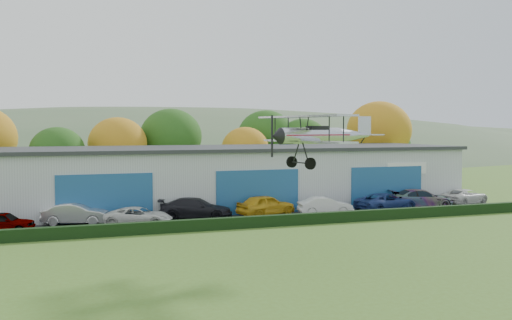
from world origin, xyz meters
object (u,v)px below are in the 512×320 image
object	(u,v)px
car_7	(421,198)
car_8	(465,197)
car_5	(325,206)
car_4	(266,205)
car_1	(76,214)
car_2	(139,216)
car_0	(3,222)
biplane	(319,134)
hangar	(235,176)
car_6	(386,202)
car_3	(196,208)

from	to	relation	value
car_7	car_8	xyz separation A→B (m)	(5.17, 0.66, -0.11)
car_5	car_8	bearing A→B (deg)	-75.02
car_4	car_1	bearing A→B (deg)	71.45
car_2	car_5	distance (m)	14.80
car_0	car_7	bearing A→B (deg)	-71.95
car_4	biplane	xyz separation A→B (m)	(-2.24, -14.16, 5.78)
hangar	car_4	bearing A→B (deg)	-87.69
hangar	car_7	world-z (taller)	hangar
car_0	car_6	distance (m)	29.32
car_0	car_4	world-z (taller)	car_4
car_8	car_3	bearing A→B (deg)	72.40
hangar	car_5	bearing A→B (deg)	-59.74
car_5	biplane	size ratio (longest dim) A/B	0.56
car_3	car_5	size ratio (longest dim) A/B	1.28
car_1	car_2	xyz separation A→B (m)	(4.19, -2.08, -0.11)
car_4	car_8	distance (m)	19.48
car_5	car_7	bearing A→B (deg)	-75.55
car_5	car_6	world-z (taller)	car_6
hangar	biplane	distance (m)	21.68
car_3	hangar	bearing A→B (deg)	-13.86
car_2	car_3	size ratio (longest dim) A/B	0.86
car_6	car_7	world-z (taller)	car_7
car_0	car_6	bearing A→B (deg)	-73.63
car_3	car_4	size ratio (longest dim) A/B	1.14
hangar	car_7	distance (m)	16.45
hangar	car_1	xyz separation A→B (m)	(-14.11, -6.48, -1.84)
car_3	car_4	distance (m)	5.65
car_1	car_6	distance (m)	24.67
car_3	car_4	xyz separation A→B (m)	(5.64, -0.12, 0.03)
hangar	car_5	size ratio (longest dim) A/B	9.38
car_4	car_6	distance (m)	10.28
car_6	car_7	distance (m)	4.21
car_1	car_6	world-z (taller)	car_1
car_7	car_4	bearing A→B (deg)	100.17
hangar	car_0	size ratio (longest dim) A/B	10.00
car_3	car_2	bearing A→B (deg)	133.30
car_1	car_6	size ratio (longest dim) A/B	0.85
car_3	car_7	xyz separation A→B (m)	(19.95, -0.43, -0.00)
car_5	car_7	size ratio (longest dim) A/B	0.78
hangar	car_5	world-z (taller)	hangar
car_3	car_7	world-z (taller)	same
car_1	car_8	world-z (taller)	car_1
biplane	car_4	bearing A→B (deg)	71.16
car_0	car_1	xyz separation A→B (m)	(4.72, 1.67, 0.08)
car_0	car_3	size ratio (longest dim) A/B	0.73
hangar	car_3	bearing A→B (deg)	-127.65
biplane	car_5	bearing A→B (deg)	52.21
car_6	car_8	distance (m)	9.41
car_0	biplane	distance (m)	22.15
car_5	car_6	distance (m)	5.62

